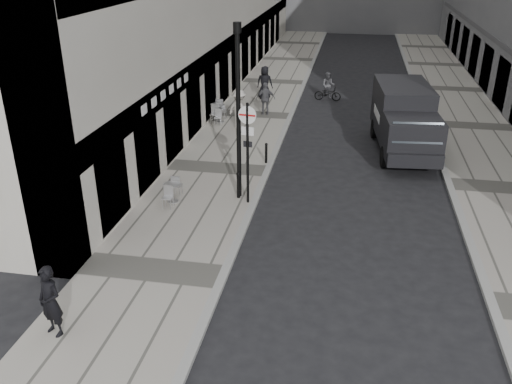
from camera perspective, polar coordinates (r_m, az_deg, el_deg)
ground at (r=12.96m, az=-6.46°, el=-15.79°), size 120.00×120.00×0.00m
sidewalk at (r=29.07m, az=-0.34°, el=8.09°), size 4.00×60.00×0.12m
far_sidewalk at (r=29.21m, az=21.53°, el=6.43°), size 4.00×60.00×0.12m
walking_man at (r=13.35m, az=-20.84°, el=-10.72°), size 0.76×0.63×1.77m
sign_post at (r=18.12m, az=-0.90°, el=5.46°), size 0.61×0.14×3.57m
lamppost at (r=18.32m, az=-1.88°, el=9.14°), size 0.27×0.27×6.02m
bollard_near at (r=22.29m, az=1.08°, el=4.07°), size 0.11×0.11×0.80m
bollard_far at (r=19.16m, az=-1.86°, el=0.65°), size 0.12×0.12×0.90m
panel_van at (r=24.49m, az=15.33°, el=7.69°), size 2.72×6.10×2.79m
cyclist at (r=32.25m, az=7.58°, el=10.64°), size 1.58×0.68×1.66m
pedestrian_a at (r=28.76m, az=1.01°, el=9.80°), size 1.06×0.61×1.71m
pedestrian_b at (r=26.43m, az=-1.78°, el=8.69°), size 1.43×1.21×1.92m
pedestrian_c at (r=31.85m, az=0.92°, el=11.44°), size 0.95×0.64×1.89m
cafe_table_near at (r=19.09m, az=-8.79°, el=0.09°), size 0.62×1.39×0.79m
cafe_table_mid at (r=27.63m, az=-3.77°, el=8.15°), size 0.62×1.40×0.80m
cafe_table_far at (r=28.04m, az=-4.08°, el=8.55°), size 0.74×1.66×0.95m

